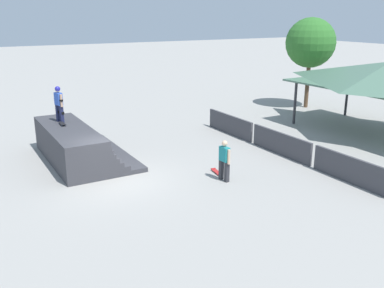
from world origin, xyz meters
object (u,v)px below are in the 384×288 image
(skater_on_deck, at_px, (59,102))
(skateboard_on_ground, at_px, (216,171))
(bystander_walking, at_px, (224,158))
(tree_beside_pavilion, at_px, (311,43))
(skateboard_on_deck, at_px, (62,124))

(skater_on_deck, height_order, skateboard_on_ground, skater_on_deck)
(bystander_walking, height_order, tree_beside_pavilion, tree_beside_pavilion)
(skateboard_on_deck, distance_m, tree_beside_pavilion, 18.07)
(skater_on_deck, relative_size, skateboard_on_ground, 2.05)
(skateboard_on_deck, bearing_deg, skateboard_on_ground, 46.10)
(skateboard_on_deck, distance_m, skateboard_on_ground, 7.31)
(bystander_walking, distance_m, tree_beside_pavilion, 15.96)
(skater_on_deck, distance_m, bystander_walking, 8.25)
(skater_on_deck, height_order, bystander_walking, skater_on_deck)
(bystander_walking, bearing_deg, skateboard_on_ground, -17.66)
(skateboard_on_deck, bearing_deg, tree_beside_pavilion, 100.90)
(skater_on_deck, relative_size, bystander_walking, 1.00)
(bystander_walking, distance_m, skateboard_on_ground, 1.24)
(tree_beside_pavilion, bearing_deg, skater_on_deck, -83.15)
(skateboard_on_deck, xyz_separation_m, bystander_walking, (6.01, 4.75, -0.69))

